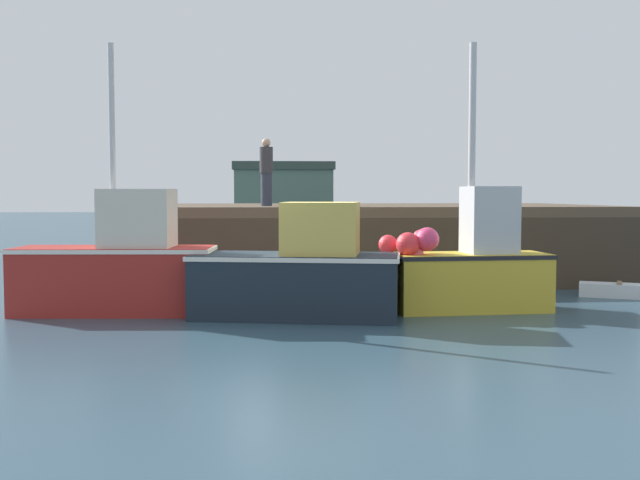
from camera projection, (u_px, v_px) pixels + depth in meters
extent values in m
cube|color=#2D4756|center=(294.00, 315.00, 14.28)|extent=(120.00, 160.00, 0.10)
cube|color=brown|center=(376.00, 209.00, 20.79)|extent=(11.96, 6.99, 0.25)
cube|color=#392E23|center=(397.00, 254.00, 17.49)|extent=(11.96, 0.24, 1.74)
cylinder|color=#392E23|center=(158.00, 255.00, 17.19)|extent=(0.34, 0.34, 1.74)
cylinder|color=#392E23|center=(396.00, 254.00, 17.59)|extent=(0.34, 0.34, 1.74)
cylinder|color=#392E23|center=(623.00, 253.00, 18.00)|extent=(0.34, 0.34, 1.74)
cylinder|color=#392E23|center=(250.00, 238.00, 23.85)|extent=(0.34, 0.34, 1.74)
cylinder|color=#392E23|center=(469.00, 237.00, 24.37)|extent=(0.34, 0.34, 1.74)
cylinder|color=#392E23|center=(279.00, 255.00, 17.39)|extent=(5.62, 0.17, 1.55)
cube|color=maroon|center=(115.00, 280.00, 14.22)|extent=(3.79, 1.53, 1.28)
cube|color=silver|center=(114.00, 250.00, 14.18)|extent=(3.87, 1.56, 0.08)
cube|color=beige|center=(138.00, 218.00, 14.15)|extent=(1.39, 1.18, 1.11)
cylinder|color=#B7B7BC|center=(112.00, 116.00, 14.02)|extent=(0.11, 0.11, 2.75)
cube|color=#19232D|center=(296.00, 286.00, 13.75)|extent=(3.98, 2.15, 1.18)
cube|color=silver|center=(296.00, 257.00, 13.72)|extent=(4.06, 2.20, 0.08)
cube|color=gold|center=(321.00, 228.00, 13.63)|extent=(1.57, 1.42, 0.96)
cube|color=gold|center=(470.00, 282.00, 14.54)|extent=(3.07, 1.39, 1.13)
cube|color=black|center=(471.00, 256.00, 14.51)|extent=(3.13, 1.42, 0.08)
cube|color=#B2B7BC|center=(489.00, 220.00, 14.52)|extent=(1.00, 0.95, 1.31)
cylinder|color=#B7B7BC|center=(472.00, 115.00, 14.34)|extent=(0.14, 0.14, 2.77)
sphere|color=red|center=(388.00, 244.00, 14.56)|extent=(0.38, 0.38, 0.38)
sphere|color=red|center=(408.00, 244.00, 14.15)|extent=(0.47, 0.47, 0.47)
sphere|color=#DB3866|center=(427.00, 239.00, 14.17)|extent=(0.46, 0.46, 0.46)
sphere|color=red|center=(421.00, 238.00, 14.50)|extent=(0.35, 0.35, 0.35)
sphere|color=#EA5B70|center=(413.00, 253.00, 14.29)|extent=(0.42, 0.42, 0.42)
cube|color=silver|center=(619.00, 291.00, 16.42)|extent=(1.76, 1.22, 0.30)
cube|color=#7F6647|center=(619.00, 283.00, 16.41)|extent=(0.31, 0.50, 0.04)
cylinder|color=#2D3342|center=(266.00, 189.00, 18.95)|extent=(0.29, 0.29, 0.85)
cylinder|color=#333338|center=(266.00, 160.00, 18.90)|extent=(0.34, 0.34, 0.66)
sphere|color=tan|center=(266.00, 143.00, 18.87)|extent=(0.22, 0.22, 0.22)
cube|color=#4C6656|center=(283.00, 200.00, 48.64)|extent=(6.09, 6.60, 3.79)
cube|color=#2D3D34|center=(283.00, 167.00, 48.50)|extent=(6.33, 6.87, 0.50)
cylinder|color=#EA5B70|center=(66.00, 303.00, 14.12)|extent=(0.54, 0.54, 0.42)
cone|color=#EA5B70|center=(66.00, 285.00, 14.10)|extent=(0.43, 0.43, 0.27)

